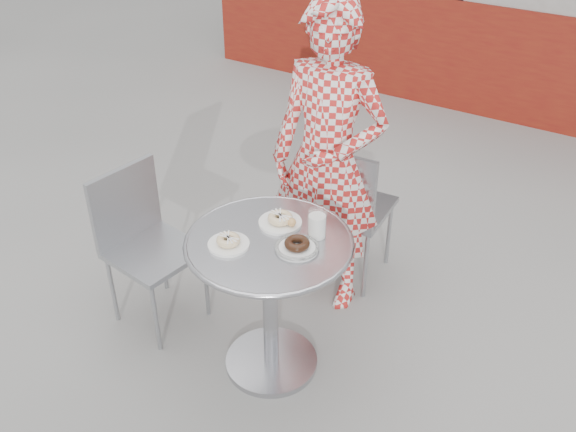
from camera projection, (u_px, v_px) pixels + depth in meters
The scene contains 9 objects.
ground at pixel (281, 364), 3.36m from camera, with size 60.00×60.00×0.00m, color gray.
bistro_table at pixel (270, 274), 3.03m from camera, with size 0.79×0.79×0.80m.
chair_far at pixel (348, 234), 3.86m from camera, with size 0.46×0.47×0.92m.
chair_left at pixel (157, 278), 3.52m from camera, with size 0.48×0.48×0.89m.
seated_person at pixel (328, 162), 3.38m from camera, with size 0.64×0.42×1.75m, color #B01D1B.
plate_far at pixel (281, 220), 3.03m from camera, with size 0.21×0.21×0.05m.
plate_near at pixel (229, 242), 2.88m from camera, with size 0.19×0.19×0.05m.
plate_checker at pixel (297, 246), 2.86m from camera, with size 0.20×0.20×0.05m.
milk_cup at pixel (317, 225), 2.92m from camera, with size 0.09×0.09×0.14m.
Camera 1 is at (1.28, -2.00, 2.50)m, focal length 40.00 mm.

